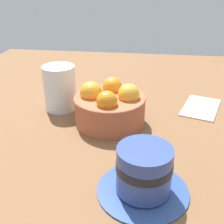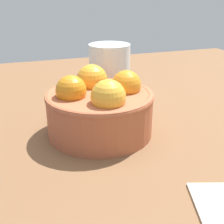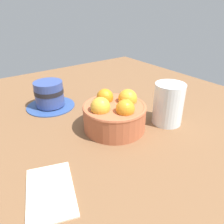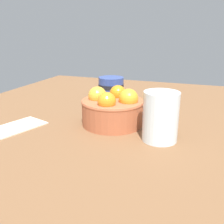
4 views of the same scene
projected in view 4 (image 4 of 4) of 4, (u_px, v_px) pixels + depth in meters
The scene contains 5 objects.
ground_plane at pixel (113, 131), 64.23cm from camera, with size 115.47×100.67×3.70cm, color brown.
terracotta_bowl at pixel (113, 108), 62.38cm from camera, with size 15.37×15.37×9.35cm.
coffee_cup at pixel (111, 90), 84.03cm from camera, with size 14.10×14.10×7.78cm.
water_glass at pixel (161, 116), 52.87cm from camera, with size 7.52×7.52×10.60cm, color silver.
folded_napkin at pixel (17, 126), 61.21cm from camera, with size 12.82×7.72×0.60cm, color beige.
Camera 4 is at (-56.13, -20.02, 22.60)cm, focal length 40.48 mm.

